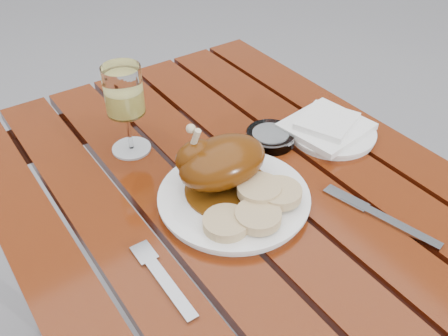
% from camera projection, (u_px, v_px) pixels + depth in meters
% --- Properties ---
extents(table, '(0.80, 1.20, 0.75)m').
position_uv_depth(table, '(250.00, 331.00, 1.12)').
color(table, maroon).
rests_on(table, ground).
extents(dinner_plate, '(0.30, 0.30, 0.02)m').
position_uv_depth(dinner_plate, '(234.00, 198.00, 0.90)').
color(dinner_plate, white).
rests_on(dinner_plate, table).
extents(roast_duck, '(0.17, 0.16, 0.12)m').
position_uv_depth(roast_duck, '(219.00, 163.00, 0.89)').
color(roast_duck, '#562C09').
rests_on(roast_duck, dinner_plate).
extents(bread_dumplings, '(0.19, 0.12, 0.03)m').
position_uv_depth(bread_dumplings, '(256.00, 205.00, 0.85)').
color(bread_dumplings, tan).
rests_on(bread_dumplings, dinner_plate).
extents(wine_glass, '(0.09, 0.09, 0.19)m').
position_uv_depth(wine_glass, '(126.00, 111.00, 0.97)').
color(wine_glass, '#FAEE71').
rests_on(wine_glass, table).
extents(side_plate, '(0.24, 0.24, 0.01)m').
position_uv_depth(side_plate, '(332.00, 133.00, 1.06)').
color(side_plate, white).
rests_on(side_plate, table).
extents(napkin, '(0.18, 0.17, 0.01)m').
position_uv_depth(napkin, '(326.00, 127.00, 1.05)').
color(napkin, white).
rests_on(napkin, side_plate).
extents(ashtray, '(0.13, 0.13, 0.03)m').
position_uv_depth(ashtray, '(270.00, 137.00, 1.04)').
color(ashtray, '#B2B7BC').
rests_on(ashtray, table).
extents(fork, '(0.02, 0.16, 0.01)m').
position_uv_depth(fork, '(166.00, 283.00, 0.76)').
color(fork, gray).
rests_on(fork, table).
extents(knife, '(0.06, 0.19, 0.01)m').
position_uv_depth(knife, '(389.00, 220.00, 0.86)').
color(knife, gray).
rests_on(knife, table).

